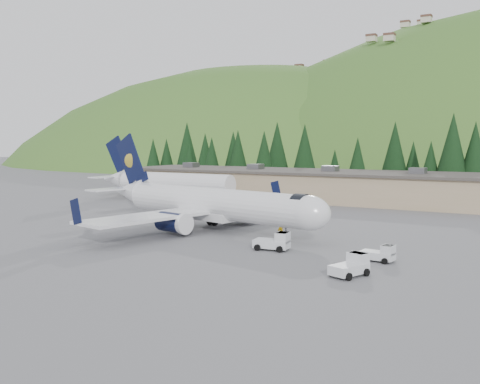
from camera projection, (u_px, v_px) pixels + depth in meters
The scene contains 9 objects.
ground at pixel (214, 230), 62.08m from camera, with size 600.00×600.00×0.00m, color slate.
airliner at pixel (208, 204), 62.46m from camera, with size 34.20×32.30×11.40m.
second_airliner at pixel (162, 182), 93.14m from camera, with size 27.50×11.00×10.05m.
baggage_tug_a at pixel (275, 242), 50.55m from camera, with size 3.48×2.32×1.76m.
baggage_tug_b at pixel (380, 254), 45.72m from camera, with size 2.94×1.94×1.50m.
baggage_tug_c at pixel (352, 266), 40.89m from camera, with size 2.74×3.52×1.69m.
terminal_building at pixel (304, 184), 97.11m from camera, with size 71.00×17.00×6.10m.
ramp_worker at pixel (280, 228), 58.78m from camera, with size 0.58×0.38×1.60m, color #FFBC08.
tree_line at pixel (331, 155), 117.45m from camera, with size 110.02×19.19×14.45m.
Camera 1 is at (33.25, -51.70, 10.18)m, focal length 40.00 mm.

